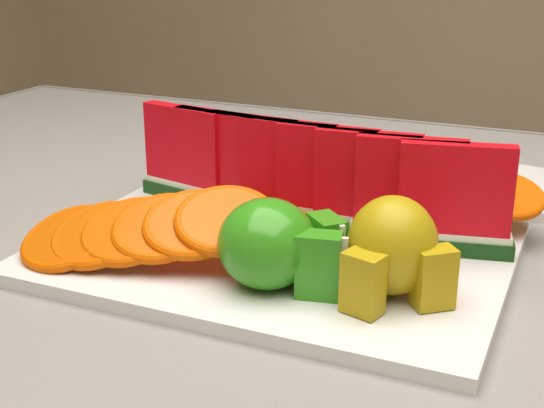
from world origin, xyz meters
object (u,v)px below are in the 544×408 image
object	(u,v)px
pear_cluster	(393,249)
fork	(262,156)
platter	(278,250)
apple_cluster	(277,246)
side_plate	(508,190)

from	to	relation	value
pear_cluster	fork	xyz separation A→B (m)	(-0.26, 0.34, -0.05)
platter	apple_cluster	size ratio (longest dim) A/B	3.51
apple_cluster	fork	size ratio (longest dim) A/B	0.58
platter	pear_cluster	xyz separation A→B (m)	(0.12, -0.06, 0.04)
side_plate	fork	world-z (taller)	side_plate
pear_cluster	side_plate	distance (m)	0.33
apple_cluster	side_plate	distance (m)	0.36
platter	apple_cluster	world-z (taller)	apple_cluster
apple_cluster	pear_cluster	world-z (taller)	pear_cluster
side_plate	apple_cluster	bearing A→B (deg)	-111.74
platter	apple_cluster	xyz separation A→B (m)	(0.03, -0.07, 0.04)
pear_cluster	fork	world-z (taller)	pear_cluster
side_plate	platter	bearing A→B (deg)	-122.20
platter	fork	size ratio (longest dim) A/B	2.05
platter	pear_cluster	world-z (taller)	pear_cluster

